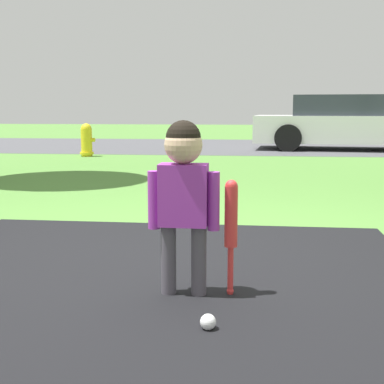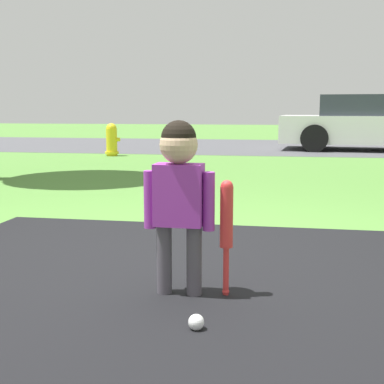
% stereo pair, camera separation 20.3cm
% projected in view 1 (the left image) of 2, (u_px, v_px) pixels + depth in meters
% --- Properties ---
extents(ground_plane, '(60.00, 60.00, 0.00)m').
position_uv_depth(ground_plane, '(172.00, 254.00, 3.77)').
color(ground_plane, '#518438').
extents(street_strip, '(40.00, 6.00, 0.01)m').
position_uv_depth(street_strip, '(233.00, 146.00, 14.53)').
color(street_strip, '#4C4C51').
rests_on(street_strip, ground).
extents(child, '(0.39, 0.21, 0.96)m').
position_uv_depth(child, '(183.00, 183.00, 2.87)').
color(child, '#4C4751').
rests_on(child, ground).
extents(baseball_bat, '(0.07, 0.07, 0.64)m').
position_uv_depth(baseball_bat, '(231.00, 221.00, 2.90)').
color(baseball_bat, red).
rests_on(baseball_bat, ground).
extents(sports_ball, '(0.08, 0.08, 0.08)m').
position_uv_depth(sports_ball, '(208.00, 322.00, 2.49)').
color(sports_ball, white).
rests_on(sports_ball, ground).
extents(fire_hydrant, '(0.33, 0.30, 0.70)m').
position_uv_depth(fire_hydrant, '(87.00, 140.00, 11.39)').
color(fire_hydrant, yellow).
rests_on(fire_hydrant, ground).
extents(parked_car, '(4.59, 2.32, 1.34)m').
position_uv_depth(parked_car, '(344.00, 124.00, 13.22)').
color(parked_car, silver).
rests_on(parked_car, ground).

